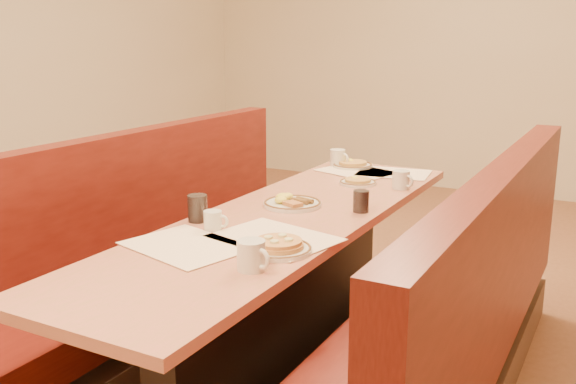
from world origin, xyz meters
The scene contains 18 objects.
ground centered at (0.00, 0.00, 0.00)m, with size 8.00×8.00×0.00m, color #9E6647.
diner_table centered at (0.00, 0.00, 0.37)m, with size 0.70×2.50×0.75m.
booth_left centered at (-0.73, 0.00, 0.36)m, with size 0.55×2.50×1.05m.
booth_right centered at (0.73, 0.00, 0.36)m, with size 0.55×2.50×1.05m.
placemat_near_left centered at (-0.12, -0.54, 0.75)m, with size 0.44×0.33×0.00m, color #FFF0C7.
placemat_near_right centered at (0.12, -0.31, 0.75)m, with size 0.45×0.34×0.00m, color #FFF0C7.
placemat_far_left centered at (-0.08, 0.99, 0.75)m, with size 0.41×0.31×0.00m, color #FFF0C7.
placemat_far_right centered at (0.12, 1.05, 0.75)m, with size 0.39×0.29×0.00m, color #FFF0C7.
pancake_plate centered at (0.21, -0.43, 0.77)m, with size 0.24×0.24×0.05m.
eggs_plate centered at (-0.05, 0.15, 0.77)m, with size 0.27×0.27×0.05m.
extra_plate_mid centered at (0.04, 0.71, 0.76)m, with size 0.19×0.19×0.04m.
extra_plate_far centered at (-0.15, 1.10, 0.77)m, with size 0.23×0.23×0.05m.
coffee_mug_a centered at (0.22, -0.63, 0.80)m, with size 0.13×0.10×0.10m.
coffee_mug_b centered at (-0.15, -0.32, 0.79)m, with size 0.10×0.07×0.08m.
coffee_mug_c centered at (0.28, 0.72, 0.80)m, with size 0.12×0.09×0.09m.
coffee_mug_d centered at (-0.25, 1.10, 0.80)m, with size 0.13×0.09×0.10m.
soda_tumbler_near centered at (-0.28, -0.25, 0.81)m, with size 0.08×0.08×0.11m.
soda_tumbler_mid centered at (0.26, 0.21, 0.80)m, with size 0.07×0.07×0.10m.
Camera 1 is at (1.28, -2.34, 1.51)m, focal length 40.00 mm.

